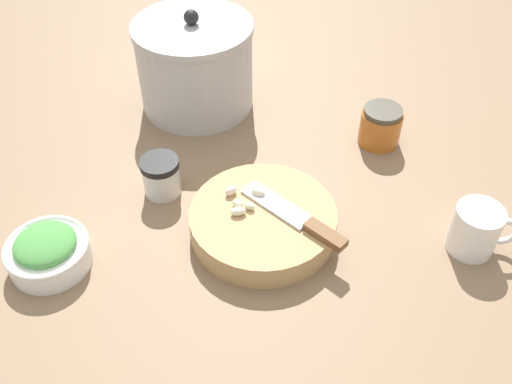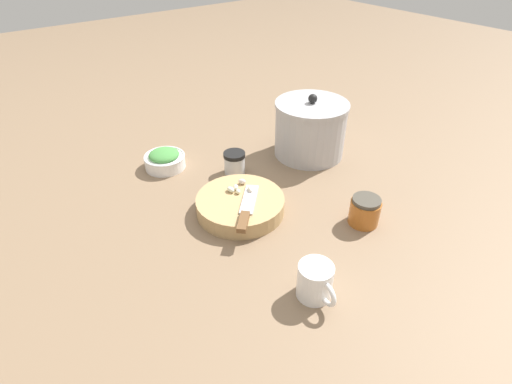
% 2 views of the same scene
% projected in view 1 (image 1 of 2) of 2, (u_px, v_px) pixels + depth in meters
% --- Properties ---
extents(ground_plane, '(5.00, 5.00, 0.00)m').
position_uv_depth(ground_plane, '(261.00, 199.00, 0.97)').
color(ground_plane, '#7F664C').
extents(cutting_board, '(0.23, 0.23, 0.04)m').
position_uv_depth(cutting_board, '(264.00, 222.00, 0.90)').
color(cutting_board, tan).
rests_on(cutting_board, ground_plane).
extents(chef_knife, '(0.16, 0.16, 0.01)m').
position_uv_depth(chef_knife, '(299.00, 219.00, 0.87)').
color(chef_knife, brown).
rests_on(chef_knife, cutting_board).
extents(garlic_cloves, '(0.07, 0.07, 0.02)m').
position_uv_depth(garlic_cloves, '(243.00, 200.00, 0.90)').
color(garlic_cloves, silver).
rests_on(garlic_cloves, cutting_board).
extents(herb_bowl, '(0.13, 0.13, 0.06)m').
position_uv_depth(herb_bowl, '(48.00, 251.00, 0.85)').
color(herb_bowl, white).
rests_on(herb_bowl, ground_plane).
extents(spice_jar, '(0.07, 0.07, 0.07)m').
position_uv_depth(spice_jar, '(161.00, 176.00, 0.96)').
color(spice_jar, silver).
rests_on(spice_jar, ground_plane).
extents(coffee_mug, '(0.10, 0.07, 0.08)m').
position_uv_depth(coffee_mug, '(476.00, 230.00, 0.86)').
color(coffee_mug, white).
rests_on(coffee_mug, ground_plane).
extents(honey_jar, '(0.08, 0.08, 0.07)m').
position_uv_depth(honey_jar, '(381.00, 126.00, 1.06)').
color(honey_jar, '#B26023').
rests_on(honey_jar, ground_plane).
extents(stock_pot, '(0.23, 0.23, 0.20)m').
position_uv_depth(stock_pot, '(195.00, 65.00, 1.11)').
color(stock_pot, '#B2B2B7').
rests_on(stock_pot, ground_plane).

